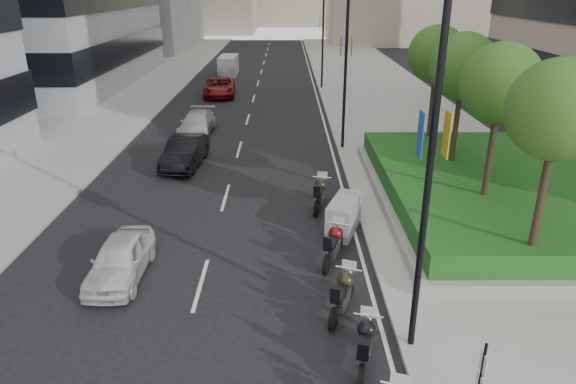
{
  "coord_description": "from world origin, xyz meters",
  "views": [
    {
      "loc": [
        1.15,
        -9.61,
        8.57
      ],
      "look_at": [
        1.21,
        6.65,
        2.0
      ],
      "focal_mm": 32.0,
      "sensor_mm": 36.0,
      "label": 1
    }
  ],
  "objects_px": {
    "car_b": "(185,152)",
    "car_c": "(197,123)",
    "motorcycle_6": "(320,194)",
    "motorcycle_5": "(344,216)",
    "motorcycle_4": "(334,244)",
    "delivery_van": "(228,66)",
    "lamp_post_2": "(321,30)",
    "lamp_post_1": "(343,57)",
    "car_d": "(219,87)",
    "motorcycle_3": "(343,293)",
    "car_a": "(120,259)",
    "lamp_post_0": "(424,158)",
    "motorcycle_2": "(365,344)"
  },
  "relations": [
    {
      "from": "car_b",
      "to": "car_c",
      "type": "relative_size",
      "value": 0.98
    },
    {
      "from": "motorcycle_6",
      "to": "car_c",
      "type": "distance_m",
      "value": 13.41
    },
    {
      "from": "motorcycle_5",
      "to": "car_b",
      "type": "height_order",
      "value": "car_b"
    },
    {
      "from": "motorcycle_5",
      "to": "motorcycle_6",
      "type": "bearing_deg",
      "value": 38.36
    },
    {
      "from": "car_b",
      "to": "motorcycle_4",
      "type": "bearing_deg",
      "value": -51.07
    },
    {
      "from": "car_c",
      "to": "delivery_van",
      "type": "relative_size",
      "value": 1.0
    },
    {
      "from": "lamp_post_2",
      "to": "car_b",
      "type": "distance_m",
      "value": 22.73
    },
    {
      "from": "lamp_post_1",
      "to": "car_d",
      "type": "bearing_deg",
      "value": 119.58
    },
    {
      "from": "motorcycle_3",
      "to": "car_d",
      "type": "xyz_separation_m",
      "value": [
        -7.09,
        30.45,
        0.14
      ]
    },
    {
      "from": "car_a",
      "to": "car_c",
      "type": "relative_size",
      "value": 0.83
    },
    {
      "from": "lamp_post_0",
      "to": "motorcycle_4",
      "type": "distance_m",
      "value": 6.46
    },
    {
      "from": "motorcycle_5",
      "to": "motorcycle_3",
      "type": "bearing_deg",
      "value": -166.25
    },
    {
      "from": "motorcycle_3",
      "to": "car_c",
      "type": "distance_m",
      "value": 20.12
    },
    {
      "from": "motorcycle_4",
      "to": "motorcycle_6",
      "type": "height_order",
      "value": "motorcycle_6"
    },
    {
      "from": "lamp_post_0",
      "to": "motorcycle_3",
      "type": "bearing_deg",
      "value": 132.42
    },
    {
      "from": "motorcycle_2",
      "to": "motorcycle_6",
      "type": "bearing_deg",
      "value": 16.89
    },
    {
      "from": "motorcycle_6",
      "to": "delivery_van",
      "type": "bearing_deg",
      "value": 24.52
    },
    {
      "from": "motorcycle_2",
      "to": "car_c",
      "type": "relative_size",
      "value": 0.47
    },
    {
      "from": "lamp_post_0",
      "to": "motorcycle_5",
      "type": "height_order",
      "value": "lamp_post_0"
    },
    {
      "from": "motorcycle_2",
      "to": "motorcycle_4",
      "type": "xyz_separation_m",
      "value": [
        -0.32,
        5.06,
        0.03
      ]
    },
    {
      "from": "lamp_post_0",
      "to": "motorcycle_2",
      "type": "height_order",
      "value": "lamp_post_0"
    },
    {
      "from": "lamp_post_2",
      "to": "car_b",
      "type": "height_order",
      "value": "lamp_post_2"
    },
    {
      "from": "motorcycle_6",
      "to": "car_d",
      "type": "xyz_separation_m",
      "value": [
        -6.9,
        23.12,
        0.12
      ]
    },
    {
      "from": "motorcycle_6",
      "to": "car_a",
      "type": "distance_m",
      "value": 8.52
    },
    {
      "from": "motorcycle_6",
      "to": "lamp_post_0",
      "type": "bearing_deg",
      "value": -157.32
    },
    {
      "from": "lamp_post_1",
      "to": "motorcycle_3",
      "type": "relative_size",
      "value": 4.16
    },
    {
      "from": "motorcycle_2",
      "to": "motorcycle_6",
      "type": "height_order",
      "value": "motorcycle_6"
    },
    {
      "from": "motorcycle_4",
      "to": "motorcycle_6",
      "type": "distance_m",
      "value": 4.43
    },
    {
      "from": "motorcycle_4",
      "to": "lamp_post_0",
      "type": "bearing_deg",
      "value": -142.62
    },
    {
      "from": "car_b",
      "to": "delivery_van",
      "type": "relative_size",
      "value": 0.99
    },
    {
      "from": "lamp_post_2",
      "to": "car_c",
      "type": "xyz_separation_m",
      "value": [
        -8.49,
        -14.61,
        -4.4
      ]
    },
    {
      "from": "motorcycle_2",
      "to": "car_a",
      "type": "distance_m",
      "value": 8.15
    },
    {
      "from": "motorcycle_3",
      "to": "motorcycle_5",
      "type": "relative_size",
      "value": 0.94
    },
    {
      "from": "motorcycle_4",
      "to": "car_b",
      "type": "distance_m",
      "value": 11.84
    },
    {
      "from": "motorcycle_2",
      "to": "car_a",
      "type": "relative_size",
      "value": 0.57
    },
    {
      "from": "lamp_post_1",
      "to": "car_c",
      "type": "relative_size",
      "value": 1.97
    },
    {
      "from": "motorcycle_2",
      "to": "delivery_van",
      "type": "distance_m",
      "value": 43.89
    },
    {
      "from": "car_a",
      "to": "car_d",
      "type": "xyz_separation_m",
      "value": [
        -0.33,
        28.55,
        0.1
      ]
    },
    {
      "from": "car_c",
      "to": "delivery_van",
      "type": "xyz_separation_m",
      "value": [
        -0.39,
        22.2,
        0.23
      ]
    },
    {
      "from": "motorcycle_5",
      "to": "car_a",
      "type": "relative_size",
      "value": 0.61
    },
    {
      "from": "car_b",
      "to": "car_c",
      "type": "height_order",
      "value": "car_b"
    },
    {
      "from": "lamp_post_0",
      "to": "motorcycle_5",
      "type": "distance_m",
      "value": 8.0
    },
    {
      "from": "lamp_post_1",
      "to": "car_a",
      "type": "distance_m",
      "value": 16.43
    },
    {
      "from": "motorcycle_3",
      "to": "car_b",
      "type": "bearing_deg",
      "value": 49.73
    },
    {
      "from": "car_b",
      "to": "delivery_van",
      "type": "height_order",
      "value": "delivery_van"
    },
    {
      "from": "motorcycle_6",
      "to": "car_b",
      "type": "relative_size",
      "value": 0.52
    },
    {
      "from": "motorcycle_4",
      "to": "delivery_van",
      "type": "xyz_separation_m",
      "value": [
        -7.45,
        38.13,
        0.28
      ]
    },
    {
      "from": "lamp_post_2",
      "to": "motorcycle_2",
      "type": "distance_m",
      "value": 35.9
    },
    {
      "from": "motorcycle_6",
      "to": "lamp_post_2",
      "type": "bearing_deg",
      "value": 8.82
    },
    {
      "from": "motorcycle_6",
      "to": "motorcycle_3",
      "type": "bearing_deg",
      "value": -166.12
    }
  ]
}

